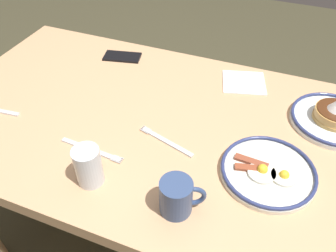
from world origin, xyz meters
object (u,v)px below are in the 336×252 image
Objects in this scene: fork_near at (166,141)px; fork_far at (92,150)px; paper_napkin at (244,82)px; plate_center_pancakes at (268,171)px; plate_near_main at (334,117)px; coffee_mug at (177,196)px; drinking_glass at (89,168)px; cell_phone at (122,57)px.

fork_near is 0.22m from fork_far.
fork_near is (0.15, 0.38, 0.00)m from paper_napkin.
plate_center_pancakes is 0.30m from fork_near.
plate_near_main is 1.26× the size of fork_far.
coffee_mug reaches higher than fork_near.
plate_center_pancakes is at bearing 61.59° from plate_near_main.
drinking_glass is at bearing 120.08° from fork_far.
coffee_mug is at bearing 44.81° from plate_center_pancakes.
fork_far is (0.05, -0.09, -0.05)m from drinking_glass.
drinking_glass reaches higher than plate_center_pancakes.
cell_phone is at bearing -7.58° from plate_near_main.
plate_center_pancakes reaches higher than paper_napkin.
plate_center_pancakes is (0.15, 0.29, -0.01)m from plate_near_main.
cell_phone is at bearing -31.57° from plate_center_pancakes.
coffee_mug is 0.73× the size of paper_napkin.
plate_near_main reaches higher than fork_near.
cell_phone is (0.63, -0.39, -0.01)m from plate_center_pancakes.
fork_near is (-0.34, 0.38, -0.00)m from cell_phone.
plate_center_pancakes is 0.49m from fork_far.
drinking_glass reaches higher than plate_near_main.
coffee_mug is 0.54× the size of fork_far.
cell_phone is 0.50m from fork_near.
coffee_mug is 0.59m from paper_napkin.
cell_phone is 0.51m from fork_far.
drinking_glass reaches higher than coffee_mug.
plate_near_main is 0.53m from fork_near.
plate_center_pancakes is 1.25× the size of fork_far.
paper_napkin is at bearing -115.90° from drinking_glass.
coffee_mug is at bearing 179.90° from drinking_glass.
coffee_mug is at bearing 118.33° from fork_near.
plate_center_pancakes is at bearing -135.19° from coffee_mug.
fork_near is at bearing 119.21° from cell_phone.
fork_near is at bearing 30.75° from plate_near_main.
plate_center_pancakes is 0.47m from drinking_glass.
plate_near_main is 0.32m from plate_center_pancakes.
paper_napkin is (-0.28, -0.58, -0.05)m from drinking_glass.
coffee_mug is at bearing 114.99° from cell_phone.
fork_far is at bearing 11.20° from plate_center_pancakes.
drinking_glass is at bearing -0.10° from coffee_mug.
cell_phone is 0.49m from paper_napkin.
plate_near_main reaches higher than plate_center_pancakes.
coffee_mug is 0.73m from cell_phone.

